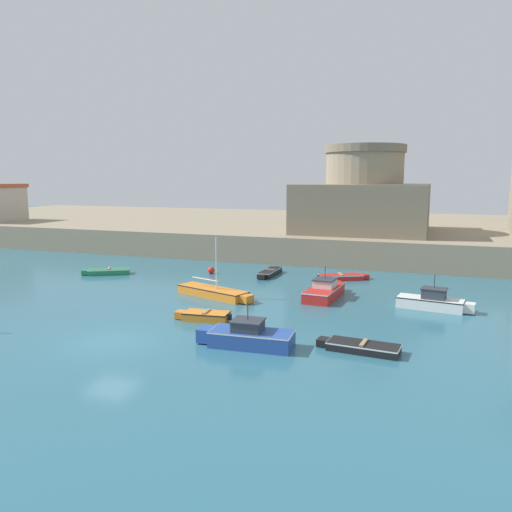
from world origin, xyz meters
TOP-DOWN VIEW (x-y plane):
  - ground_plane at (0.00, 0.00)m, footprint 200.00×200.00m
  - quay_seawall at (0.00, 44.85)m, footprint 120.00×40.00m
  - dinghy_orange_0 at (2.77, 5.32)m, footprint 3.46×1.58m
  - dinghy_green_2 at (-11.41, 15.33)m, footprint 3.97×2.86m
  - sailboat_orange_3 at (0.85, 10.86)m, footprint 6.37×3.28m
  - motorboat_blue_4 at (6.85, 1.84)m, footprint 4.96×2.00m
  - dinghy_red_5 at (8.30, 20.01)m, footprint 4.15×2.75m
  - motorboat_red_6 at (8.28, 13.27)m, footprint 2.16×5.46m
  - motorboat_white_7 at (15.45, 12.54)m, footprint 4.83×2.02m
  - dinghy_black_8 at (2.08, 19.68)m, footprint 1.11×4.38m
  - dinghy_black_9 at (12.25, 3.02)m, footprint 4.09×1.61m
  - mooring_buoy at (-3.01, 18.71)m, footprint 0.61×0.61m
  - fortress at (8.00, 33.80)m, footprint 13.29×13.29m

SIDE VIEW (x-z plane):
  - ground_plane at x=0.00m, z-range 0.00..0.00m
  - dinghy_black_9 at x=12.25m, z-range -0.02..0.48m
  - dinghy_red_5 at x=8.30m, z-range -0.01..0.49m
  - dinghy_black_8 at x=2.08m, z-range -0.01..0.52m
  - dinghy_green_2 at x=-11.41m, z-range -0.01..0.55m
  - dinghy_orange_0 at x=2.77m, z-range -0.01..0.56m
  - mooring_buoy at x=-3.01m, z-range 0.00..0.61m
  - sailboat_orange_3 at x=0.85m, z-range -1.79..2.49m
  - motorboat_white_7 at x=15.45m, z-range -0.64..1.65m
  - motorboat_red_6 at x=8.28m, z-range -0.62..1.64m
  - motorboat_blue_4 at x=6.85m, z-range -0.61..1.66m
  - quay_seawall at x=0.00m, z-range 0.00..2.66m
  - fortress at x=8.00m, z-range 1.46..10.54m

